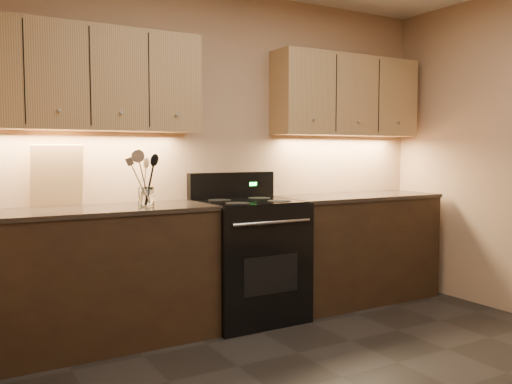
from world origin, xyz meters
The scene contains 13 objects.
wall_back centered at (0.00, 2.00, 1.30)m, with size 4.00×0.04×2.60m, color tan.
counter_left centered at (-1.10, 1.70, 0.47)m, with size 1.62×0.62×0.93m.
counter_right centered at (1.18, 1.70, 0.47)m, with size 1.46×0.62×0.93m.
stove centered at (0.08, 1.68, 0.48)m, with size 0.76×0.68×1.14m.
upper_cab_left centered at (-1.10, 1.85, 1.80)m, with size 1.60×0.30×0.70m, color tan.
upper_cab_right centered at (1.18, 1.85, 1.80)m, with size 1.44×0.30×0.70m, color tan.
outlet_plate centered at (-1.30, 1.99, 1.12)m, with size 0.09×0.01×0.12m, color #B2B5BA.
utensil_crock centered at (-0.75, 1.64, 0.99)m, with size 0.12×0.12×0.14m.
cutting_board centered at (-1.28, 1.94, 1.14)m, with size 0.34×0.02×0.43m, color tan.
wooden_spoon centered at (-0.78, 1.64, 1.11)m, with size 0.06×0.06×0.33m, color tan, non-canonical shape.
black_spoon centered at (-0.75, 1.66, 1.12)m, with size 0.06×0.06×0.35m, color black, non-canonical shape.
steel_spatula centered at (-0.72, 1.66, 1.13)m, with size 0.08×0.08×0.36m, color silver, non-canonical shape.
steel_skimmer centered at (-0.73, 1.63, 1.13)m, with size 0.09×0.09×0.36m, color silver, non-canonical shape.
Camera 1 is at (-1.97, -1.94, 1.30)m, focal length 38.00 mm.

